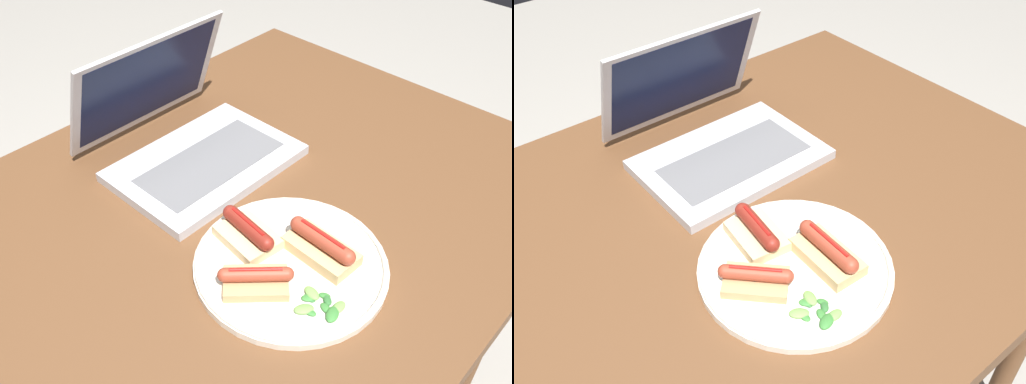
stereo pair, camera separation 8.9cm
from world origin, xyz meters
The scene contains 7 objects.
desk centered at (0.00, 0.00, 0.66)m, with size 1.22×0.85×0.73m.
laptop centered at (0.09, 0.17, 0.77)m, with size 0.32×0.30×0.21m.
plate centered at (0.01, -0.15, 0.74)m, with size 0.29×0.29×0.02m.
sausage_toast_left centered at (0.05, -0.17, 0.76)m, with size 0.06×0.12×0.05m.
sausage_toast_middle centered at (-0.01, -0.07, 0.76)m, with size 0.08×0.11×0.04m.
sausage_toast_right centered at (-0.06, -0.14, 0.76)m, with size 0.11×0.11×0.04m.
salad_pile centered at (-0.03, -0.23, 0.75)m, with size 0.06×0.07×0.01m.
Camera 1 is at (-0.45, -0.50, 1.37)m, focal length 40.00 mm.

